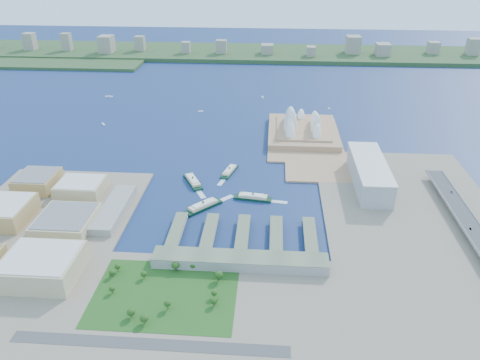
# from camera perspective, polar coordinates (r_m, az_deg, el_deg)

# --- Properties ---
(ground) EXTENTS (3000.00, 3000.00, 0.00)m
(ground) POSITION_cam_1_polar(r_m,az_deg,el_deg) (657.49, -0.44, -3.33)
(ground) COLOR #10214A
(ground) RESTS_ON ground
(west_land) EXTENTS (220.00, 390.00, 3.00)m
(west_land) POSITION_cam_1_polar(r_m,az_deg,el_deg) (639.96, -24.36, -6.85)
(west_land) COLOR gray
(west_land) RESTS_ON ground
(south_land) EXTENTS (720.00, 180.00, 3.00)m
(south_land) POSITION_cam_1_polar(r_m,az_deg,el_deg) (488.25, -2.49, -15.76)
(south_land) COLOR gray
(south_land) RESTS_ON ground
(east_land) EXTENTS (240.00, 500.00, 3.00)m
(east_land) POSITION_cam_1_polar(r_m,az_deg,el_deg) (642.39, 21.16, -6.05)
(east_land) COLOR gray
(east_land) RESTS_ON ground
(peninsula) EXTENTS (135.00, 220.00, 3.00)m
(peninsula) POSITION_cam_1_polar(r_m,az_deg,el_deg) (891.01, 7.85, 5.04)
(peninsula) COLOR #A97F5C
(peninsula) RESTS_ON ground
(far_shore) EXTENTS (2200.00, 260.00, 12.00)m
(far_shore) POSITION_cam_1_polar(r_m,az_deg,el_deg) (1579.48, 2.51, 15.21)
(far_shore) COLOR #2D4926
(far_shore) RESTS_ON ground
(opera_house) EXTENTS (134.00, 180.00, 58.00)m
(opera_house) POSITION_cam_1_polar(r_m,az_deg,el_deg) (898.67, 7.75, 7.32)
(opera_house) COLOR white
(opera_house) RESTS_ON peninsula
(toaster_building) EXTENTS (45.00, 155.00, 35.00)m
(toaster_building) POSITION_cam_1_polar(r_m,az_deg,el_deg) (731.85, 15.48, 0.79)
(toaster_building) COLOR #97979D
(toaster_building) RESTS_ON east_land
(expressway) EXTENTS (26.00, 340.00, 11.85)m
(expressway) POSITION_cam_1_polar(r_m,az_deg,el_deg) (651.47, 26.56, -5.96)
(expressway) COLOR gray
(expressway) RESTS_ON east_land
(west_buildings) EXTENTS (200.00, 280.00, 27.00)m
(west_buildings) POSITION_cam_1_polar(r_m,az_deg,el_deg) (658.16, -23.28, -4.10)
(west_buildings) COLOR #A48852
(west_buildings) RESTS_ON west_land
(ferry_wharves) EXTENTS (184.00, 90.00, 9.30)m
(ferry_wharves) POSITION_cam_1_polar(r_m,az_deg,el_deg) (590.83, 0.33, -6.68)
(ferry_wharves) COLOR #566149
(ferry_wharves) RESTS_ON ground
(terminal_building) EXTENTS (200.00, 28.00, 12.00)m
(terminal_building) POSITION_cam_1_polar(r_m,az_deg,el_deg) (539.50, 0.00, -9.84)
(terminal_building) COLOR gray
(terminal_building) RESTS_ON south_land
(park) EXTENTS (150.00, 110.00, 16.00)m
(park) POSITION_cam_1_polar(r_m,az_deg,el_deg) (505.87, -9.20, -12.91)
(park) COLOR #194714
(park) RESTS_ON south_land
(far_skyline) EXTENTS (1900.00, 140.00, 55.00)m
(far_skyline) POSITION_cam_1_polar(r_m,az_deg,el_deg) (1553.23, 2.51, 16.26)
(far_skyline) COLOR gray
(far_skyline) RESTS_ON far_shore
(ferry_a) EXTENTS (38.16, 56.79, 10.66)m
(ferry_a) POSITION_cam_1_polar(r_m,az_deg,el_deg) (723.07, -5.78, 0.02)
(ferry_a) COLOR black
(ferry_a) RESTS_ON ground
(ferry_b) EXTENTS (25.74, 52.52, 9.62)m
(ferry_b) POSITION_cam_1_polar(r_m,az_deg,el_deg) (751.96, -1.29, 1.24)
(ferry_b) COLOR black
(ferry_b) RESTS_ON ground
(ferry_c) EXTENTS (51.07, 52.57, 11.05)m
(ferry_c) POSITION_cam_1_polar(r_m,az_deg,el_deg) (654.28, -4.51, -3.02)
(ferry_c) COLOR black
(ferry_c) RESTS_ON ground
(ferry_d) EXTENTS (55.54, 20.98, 10.24)m
(ferry_d) POSITION_cam_1_polar(r_m,az_deg,el_deg) (674.97, 1.59, -1.97)
(ferry_d) COLOR black
(ferry_d) RESTS_ON ground
(boat_a) EXTENTS (10.92, 14.00, 2.78)m
(boat_a) POSITION_cam_1_polar(r_m,az_deg,el_deg) (995.69, -16.34, 6.58)
(boat_a) COLOR white
(boat_a) RESTS_ON ground
(boat_b) EXTENTS (11.62, 7.15, 2.96)m
(boat_b) POSITION_cam_1_polar(r_m,az_deg,el_deg) (1033.74, -4.81, 8.35)
(boat_b) COLOR white
(boat_b) RESTS_ON ground
(boat_c) EXTENTS (5.57, 11.02, 2.38)m
(boat_c) POSITION_cam_1_polar(r_m,az_deg,el_deg) (1068.73, 10.80, 8.59)
(boat_c) COLOR white
(boat_c) RESTS_ON ground
(boat_d) EXTENTS (17.87, 4.00, 3.01)m
(boat_d) POSITION_cam_1_polar(r_m,az_deg,el_deg) (1176.70, -15.69, 9.80)
(boat_d) COLOR white
(boat_d) RESTS_ON ground
(boat_e) EXTENTS (6.37, 12.97, 3.05)m
(boat_e) POSITION_cam_1_polar(r_m,az_deg,el_deg) (1130.47, 2.76, 10.08)
(boat_e) COLOR white
(boat_e) RESTS_ON ground
(car_b) EXTENTS (1.43, 4.09, 1.35)m
(car_b) POSITION_cam_1_polar(r_m,az_deg,el_deg) (648.73, 26.28, -5.34)
(car_b) COLOR slate
(car_b) RESTS_ON expressway
(car_c) EXTENTS (2.06, 5.06, 1.47)m
(car_c) POSITION_cam_1_polar(r_m,az_deg,el_deg) (728.51, 24.40, -1.34)
(car_c) COLOR slate
(car_c) RESTS_ON expressway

